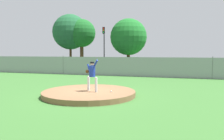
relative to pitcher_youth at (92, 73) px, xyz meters
name	(u,v)px	position (x,y,z in m)	size (l,w,h in m)	color
ground_plane	(119,82)	(-0.21, 6.07, -1.22)	(80.00, 80.00, 0.00)	#386B2D
asphalt_strip	(139,72)	(-0.21, 14.57, -1.21)	(44.00, 7.00, 0.01)	#2B2B2D
pitchers_mound	(89,93)	(-0.21, 0.07, -1.09)	(4.92, 4.92, 0.26)	brown
pitcher_youth	(92,73)	(0.00, 0.00, 0.00)	(0.77, 0.43, 1.67)	silver
baseball	(111,91)	(1.03, 0.07, -0.92)	(0.07, 0.07, 0.07)	white
chainlink_fence	(130,67)	(-0.21, 10.07, -0.30)	(36.08, 0.07, 1.94)	gray
parked_car_white	(130,65)	(-1.15, 14.29, -0.39)	(1.99, 4.82, 1.73)	silver
parked_car_slate	(82,65)	(-7.23, 14.39, -0.42)	(1.98, 4.52, 1.66)	slate
parked_car_champagne	(213,67)	(7.60, 14.37, -0.40)	(2.20, 4.92, 1.72)	tan
traffic_cone_orange	(60,69)	(-9.58, 13.12, -0.96)	(0.40, 0.40, 0.55)	orange
traffic_light_near	(104,41)	(-5.90, 18.66, 2.65)	(0.28, 0.46, 5.75)	black
tree_broad_left	(70,32)	(-12.74, 21.85, 4.32)	(5.63, 5.63, 8.36)	#4C331E
tree_tall_centre	(82,33)	(-10.73, 21.79, 4.05)	(4.40, 4.40, 7.51)	#4C331E
tree_slender_far	(128,37)	(-2.99, 21.09, 3.28)	(5.28, 5.28, 7.15)	#4C331E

